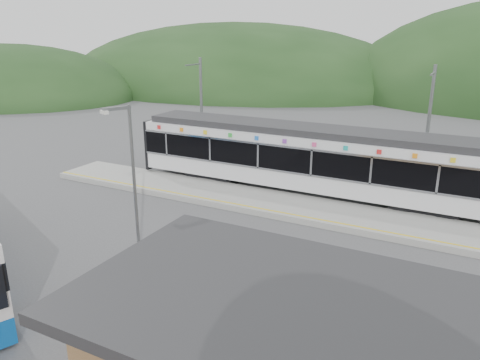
% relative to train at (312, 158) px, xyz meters
% --- Properties ---
extents(ground, '(120.00, 120.00, 0.00)m').
position_rel_train_xyz_m(ground, '(-1.60, -6.00, -2.06)').
color(ground, '#4C4C4F').
rests_on(ground, ground).
extents(hills, '(146.00, 149.00, 26.00)m').
position_rel_train_xyz_m(hills, '(4.59, -0.71, -2.06)').
color(hills, '#1E3D19').
rests_on(hills, ground).
extents(platform, '(26.00, 3.20, 0.30)m').
position_rel_train_xyz_m(platform, '(-1.60, -2.70, -1.91)').
color(platform, '#9E9E99').
rests_on(platform, ground).
extents(yellow_line, '(26.00, 0.10, 0.01)m').
position_rel_train_xyz_m(yellow_line, '(-1.60, -4.00, -1.76)').
color(yellow_line, yellow).
rests_on(yellow_line, platform).
extents(train, '(20.44, 3.01, 3.74)m').
position_rel_train_xyz_m(train, '(0.00, 0.00, 0.00)').
color(train, black).
rests_on(train, ground).
extents(catenary_mast_west, '(0.18, 1.80, 7.00)m').
position_rel_train_xyz_m(catenary_mast_west, '(-8.60, 2.56, 1.58)').
color(catenary_mast_west, slate).
rests_on(catenary_mast_west, ground).
extents(catenary_mast_east, '(0.18, 1.80, 7.00)m').
position_rel_train_xyz_m(catenary_mast_east, '(5.40, 2.56, 1.58)').
color(catenary_mast_east, slate).
rests_on(catenary_mast_east, ground).
extents(station_shelter, '(9.20, 6.20, 3.00)m').
position_rel_train_xyz_m(station_shelter, '(4.40, -15.00, -0.51)').
color(station_shelter, olive).
rests_on(station_shelter, ground).
extents(lamp_post, '(0.54, 1.13, 6.13)m').
position_rel_train_xyz_m(lamp_post, '(-3.35, -10.67, 1.59)').
color(lamp_post, slate).
rests_on(lamp_post, ground).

